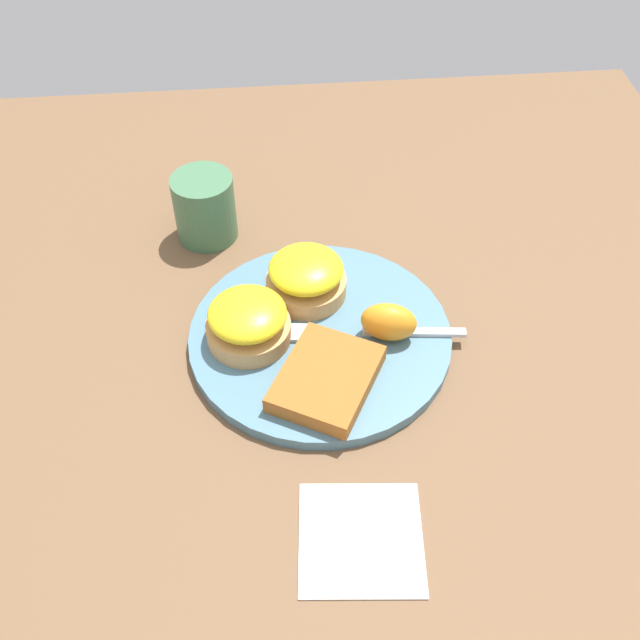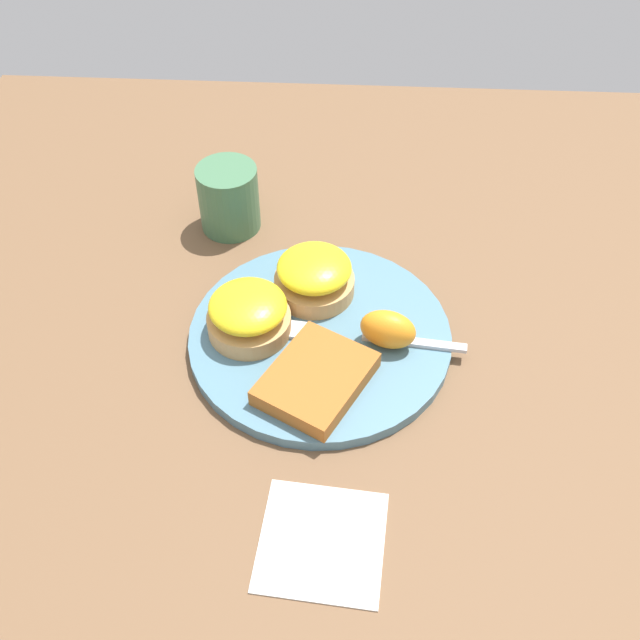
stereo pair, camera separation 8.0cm
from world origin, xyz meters
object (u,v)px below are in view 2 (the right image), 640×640
object	(u,v)px
sandwich_benedict_left	(314,276)
hashbrown_patty	(312,378)
sandwich_benedict_right	(249,312)
orange_wedge	(388,329)
cup	(229,197)
fork	(354,335)

from	to	relation	value
sandwich_benedict_left	hashbrown_patty	world-z (taller)	sandwich_benedict_left
sandwich_benedict_left	sandwich_benedict_right	world-z (taller)	same
sandwich_benedict_left	orange_wedge	distance (m)	0.11
orange_wedge	cup	distance (m)	0.28
sandwich_benedict_left	sandwich_benedict_right	distance (m)	0.09
cup	orange_wedge	bearing A→B (deg)	-136.28
sandwich_benedict_right	orange_wedge	distance (m)	0.15
orange_wedge	fork	xyz separation A→B (m)	(0.01, 0.04, -0.02)
sandwich_benedict_right	fork	distance (m)	0.12
sandwich_benedict_left	sandwich_benedict_right	bearing A→B (deg)	131.68
sandwich_benedict_right	hashbrown_patty	bearing A→B (deg)	-136.24
hashbrown_patty	orange_wedge	distance (m)	0.10
fork	cup	distance (m)	0.26
sandwich_benedict_left	sandwich_benedict_right	xyz separation A→B (m)	(-0.06, 0.07, 0.00)
sandwich_benedict_right	cup	world-z (taller)	cup
sandwich_benedict_right	hashbrown_patty	size ratio (longest dim) A/B	0.80
orange_wedge	hashbrown_patty	bearing A→B (deg)	128.38
sandwich_benedict_left	fork	size ratio (longest dim) A/B	0.43
orange_wedge	fork	size ratio (longest dim) A/B	0.28
hashbrown_patty	fork	bearing A→B (deg)	-31.34
sandwich_benedict_right	cup	distance (m)	0.20
orange_wedge	cup	size ratio (longest dim) A/B	0.58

